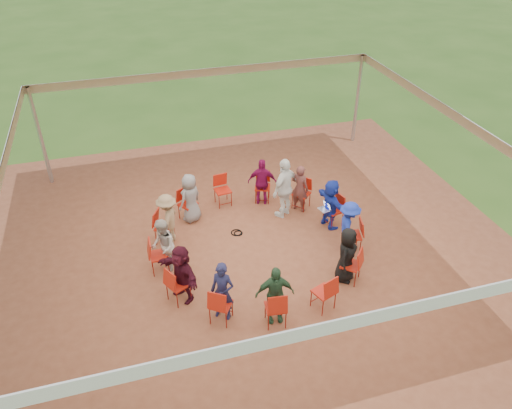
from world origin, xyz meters
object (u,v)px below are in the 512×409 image
object	(u,v)px
chair_2	(263,187)
chair_6	(159,256)
chair_10	(324,292)
chair_9	(276,307)
laptop	(325,207)
chair_3	(223,191)
person_seated_3	(190,198)
chair_5	(164,227)
person_seated_2	(262,182)
chair_1	(301,194)
person_seated_9	(347,255)
person_seated_4	(168,219)
person_seated_10	(349,227)
chair_0	(334,210)
chair_7	(178,284)
chair_4	(188,204)
chair_8	(221,304)
person_seated_7	(223,292)
person_seated_8	(275,294)
person_seated_1	(300,188)
cable_coil	(237,233)
person_seated_5	(163,246)
chair_12	(352,235)
person_seated_6	(182,273)
standing_person	(285,188)

from	to	relation	value
chair_2	chair_6	world-z (taller)	same
chair_2	chair_10	size ratio (longest dim) A/B	1.00
chair_9	laptop	distance (m)	3.65
chair_3	person_seated_3	bearing A→B (deg)	19.91
chair_5	person_seated_2	world-z (taller)	person_seated_2
chair_1	chair_10	size ratio (longest dim) A/B	1.00
person_seated_2	person_seated_3	bearing A→B (deg)	27.69
chair_9	person_seated_9	world-z (taller)	person_seated_9
chair_1	person_seated_4	xyz separation A→B (m)	(-3.74, -0.53, 0.25)
person_seated_10	chair_0	bearing A→B (deg)	7.79
chair_7	person_seated_2	xyz separation A→B (m)	(2.87, 3.18, 0.25)
chair_10	person_seated_4	world-z (taller)	person_seated_4
chair_4	person_seated_4	size ratio (longest dim) A/B	0.65
chair_5	chair_7	xyz separation A→B (m)	(0.00, -2.19, 0.00)
chair_6	chair_9	bearing A→B (deg)	41.54
person_seated_3	chair_8	bearing A→B (deg)	54.35
chair_7	person_seated_7	xyz separation A→B (m)	(0.82, -0.74, 0.25)
chair_2	person_seated_8	distance (m)	4.56
chair_9	person_seated_3	distance (m)	4.30
chair_5	person_seated_9	size ratio (longest dim) A/B	0.65
chair_1	chair_9	world-z (taller)	same
person_seated_4	person_seated_7	xyz separation A→B (m)	(0.71, -2.87, 0.00)
person_seated_1	person_seated_3	distance (m)	2.96
chair_6	chair_8	bearing A→B (deg)	27.69
chair_5	laptop	size ratio (longest dim) A/B	2.64
chair_0	chair_5	bearing A→B (deg)	69.23
person_seated_7	chair_10	bearing A→B (deg)	24.84
chair_2	person_seated_10	size ratio (longest dim) A/B	0.65
person_seated_9	cable_coil	distance (m)	3.13
person_seated_4	person_seated_8	xyz separation A→B (m)	(1.71, -3.25, 0.00)
chair_4	person_seated_5	world-z (taller)	person_seated_5
chair_12	person_seated_5	distance (m)	4.56
chair_3	cable_coil	size ratio (longest dim) A/B	2.54
person_seated_5	person_seated_6	xyz separation A→B (m)	(0.26, -1.04, 0.00)
chair_2	person_seated_3	size ratio (longest dim) A/B	0.65
chair_1	chair_3	xyz separation A→B (m)	(-2.05, 0.77, 0.00)
person_seated_3	person_seated_5	size ratio (longest dim) A/B	1.00
person_seated_2	laptop	distance (m)	2.00
chair_0	chair_1	world-z (taller)	same
chair_3	chair_9	distance (m)	4.67
chair_3	person_seated_8	bearing A→B (deg)	83.26
cable_coil	standing_person	bearing A→B (deg)	17.84
chair_5	chair_7	size ratio (longest dim) A/B	1.00
chair_1	chair_9	size ratio (longest dim) A/B	1.00
chair_5	chair_8	bearing A→B (deg)	41.54
person_seated_3	person_seated_10	bearing A→B (deg)	110.77
chair_3	person_seated_8	distance (m)	4.56
person_seated_8	standing_person	world-z (taller)	standing_person
person_seated_1	chair_0	bearing A→B (deg)	172.21
person_seated_3	person_seated_8	world-z (taller)	same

